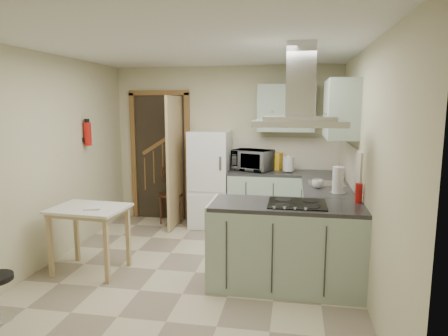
% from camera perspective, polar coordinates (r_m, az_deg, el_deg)
% --- Properties ---
extents(floor, '(4.20, 4.20, 0.00)m').
position_cam_1_polar(floor, '(4.74, -4.14, -14.63)').
color(floor, beige).
rests_on(floor, ground).
extents(ceiling, '(4.20, 4.20, 0.00)m').
position_cam_1_polar(ceiling, '(4.38, -4.53, 16.84)').
color(ceiling, silver).
rests_on(ceiling, back_wall).
extents(back_wall, '(3.60, 0.00, 3.60)m').
position_cam_1_polar(back_wall, '(6.43, 0.29, 3.23)').
color(back_wall, beige).
rests_on(back_wall, floor).
extents(left_wall, '(0.00, 4.20, 4.20)m').
position_cam_1_polar(left_wall, '(5.14, -24.17, 0.95)').
color(left_wall, beige).
rests_on(left_wall, floor).
extents(right_wall, '(0.00, 4.20, 4.20)m').
position_cam_1_polar(right_wall, '(4.32, 19.49, -0.18)').
color(right_wall, beige).
rests_on(right_wall, floor).
extents(doorway, '(1.10, 0.12, 2.10)m').
position_cam_1_polar(doorway, '(6.70, -9.08, 1.63)').
color(doorway, brown).
rests_on(doorway, floor).
extents(fridge, '(0.60, 0.60, 1.50)m').
position_cam_1_polar(fridge, '(6.25, -1.99, -1.58)').
color(fridge, white).
rests_on(fridge, floor).
extents(counter_back, '(1.08, 0.60, 0.90)m').
position_cam_1_polar(counter_back, '(6.20, 5.86, -4.56)').
color(counter_back, '#9EB2A0').
rests_on(counter_back, floor).
extents(counter_right, '(0.60, 1.95, 0.90)m').
position_cam_1_polar(counter_right, '(5.55, 14.08, -6.42)').
color(counter_right, '#9EB2A0').
rests_on(counter_right, floor).
extents(splashback, '(1.68, 0.02, 0.50)m').
position_cam_1_polar(splashback, '(6.34, 8.85, 2.13)').
color(splashback, beige).
rests_on(splashback, counter_back).
extents(wall_cabinet_back, '(0.85, 0.35, 0.70)m').
position_cam_1_polar(wall_cabinet_back, '(6.14, 8.89, 8.45)').
color(wall_cabinet_back, '#9EB2A0').
rests_on(wall_cabinet_back, back_wall).
extents(wall_cabinet_right, '(0.35, 0.90, 0.70)m').
position_cam_1_polar(wall_cabinet_right, '(5.09, 16.33, 8.09)').
color(wall_cabinet_right, '#9EB2A0').
rests_on(wall_cabinet_right, right_wall).
extents(peninsula, '(1.55, 0.65, 0.90)m').
position_cam_1_polar(peninsula, '(4.28, 8.85, -10.90)').
color(peninsula, '#9EB2A0').
rests_on(peninsula, floor).
extents(hob, '(0.58, 0.50, 0.01)m').
position_cam_1_polar(hob, '(4.15, 10.39, -5.01)').
color(hob, black).
rests_on(hob, peninsula).
extents(extractor_hood, '(0.90, 0.55, 0.10)m').
position_cam_1_polar(extractor_hood, '(4.03, 10.72, 6.28)').
color(extractor_hood, silver).
rests_on(extractor_hood, ceiling).
extents(sink, '(0.45, 0.40, 0.01)m').
position_cam_1_polar(sink, '(5.27, 14.41, -2.15)').
color(sink, silver).
rests_on(sink, counter_right).
extents(fire_extinguisher, '(0.10, 0.10, 0.32)m').
position_cam_1_polar(fire_extinguisher, '(5.85, -18.91, 4.61)').
color(fire_extinguisher, '#B2140F').
rests_on(fire_extinguisher, left_wall).
extents(drop_leaf_table, '(0.85, 0.66, 0.76)m').
position_cam_1_polar(drop_leaf_table, '(4.87, -18.54, -9.67)').
color(drop_leaf_table, '#D3C281').
rests_on(drop_leaf_table, floor).
extents(bentwood_chair, '(0.49, 0.49, 0.89)m').
position_cam_1_polar(bentwood_chair, '(6.59, -7.63, -3.80)').
color(bentwood_chair, '#442916').
rests_on(bentwood_chair, floor).
extents(microwave, '(0.68, 0.58, 0.32)m').
position_cam_1_polar(microwave, '(6.15, 4.12, 1.14)').
color(microwave, black).
rests_on(microwave, counter_back).
extents(kettle, '(0.21, 0.21, 0.25)m').
position_cam_1_polar(kettle, '(6.04, 9.18, 0.58)').
color(kettle, silver).
rests_on(kettle, counter_back).
extents(cereal_box, '(0.12, 0.19, 0.27)m').
position_cam_1_polar(cereal_box, '(6.25, 7.81, 0.98)').
color(cereal_box, yellow).
rests_on(cereal_box, counter_back).
extents(soap_bottle, '(0.11, 0.11, 0.19)m').
position_cam_1_polar(soap_bottle, '(5.62, 15.88, -0.57)').
color(soap_bottle, silver).
rests_on(soap_bottle, counter_right).
extents(paper_towel, '(0.14, 0.14, 0.32)m').
position_cam_1_polar(paper_towel, '(4.72, 15.97, -1.62)').
color(paper_towel, silver).
rests_on(paper_towel, counter_right).
extents(cup, '(0.16, 0.16, 0.10)m').
position_cam_1_polar(cup, '(4.97, 13.21, -2.22)').
color(cup, beige).
rests_on(cup, counter_right).
extents(red_bottle, '(0.09, 0.09, 0.20)m').
position_cam_1_polar(red_bottle, '(4.34, 18.70, -3.42)').
color(red_bottle, '#B6130F').
rests_on(red_bottle, peninsula).
extents(book, '(0.25, 0.29, 0.11)m').
position_cam_1_polar(book, '(4.72, -19.23, -4.80)').
color(book, brown).
rests_on(book, drop_leaf_table).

